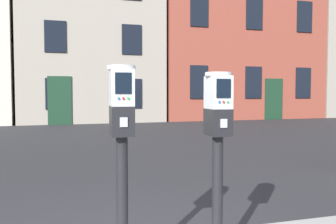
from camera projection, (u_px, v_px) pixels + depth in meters
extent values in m
cylinder|color=black|center=(122.00, 198.00, 2.86)|extent=(0.09, 0.09, 0.97)
cube|color=black|center=(122.00, 121.00, 2.83)|extent=(0.18, 0.25, 0.22)
cube|color=#A5A8AD|center=(124.00, 122.00, 2.71)|extent=(0.06, 0.02, 0.07)
cube|color=#B7BABF|center=(121.00, 88.00, 2.82)|extent=(0.18, 0.24, 0.27)
cube|color=black|center=(123.00, 83.00, 2.70)|extent=(0.12, 0.01, 0.15)
cylinder|color=blue|center=(119.00, 98.00, 2.69)|extent=(0.02, 0.01, 0.02)
cylinder|color=red|center=(123.00, 98.00, 2.70)|extent=(0.02, 0.01, 0.02)
cylinder|color=green|center=(128.00, 98.00, 2.71)|extent=(0.02, 0.01, 0.02)
cylinder|color=#B7BABF|center=(121.00, 68.00, 2.81)|extent=(0.23, 0.23, 0.03)
cylinder|color=black|center=(217.00, 192.00, 3.09)|extent=(0.09, 0.09, 0.94)
cube|color=black|center=(218.00, 122.00, 3.06)|extent=(0.18, 0.25, 0.22)
cube|color=#A5A8AD|center=(224.00, 123.00, 2.94)|extent=(0.06, 0.02, 0.07)
cube|color=#B7BABF|center=(218.00, 92.00, 3.05)|extent=(0.18, 0.24, 0.27)
cube|color=black|center=(224.00, 88.00, 2.93)|extent=(0.12, 0.01, 0.15)
cylinder|color=blue|center=(219.00, 102.00, 2.93)|extent=(0.02, 0.01, 0.02)
cylinder|color=red|center=(224.00, 102.00, 2.94)|extent=(0.02, 0.01, 0.02)
cylinder|color=green|center=(228.00, 102.00, 2.94)|extent=(0.02, 0.01, 0.02)
cylinder|color=#B7BABF|center=(218.00, 74.00, 3.04)|extent=(0.23, 0.23, 0.03)
cube|color=#9E9384|center=(88.00, 26.00, 19.62)|extent=(6.63, 6.80, 9.77)
cube|color=black|center=(56.00, 94.00, 16.06)|extent=(0.90, 0.06, 1.34)
cube|color=black|center=(132.00, 94.00, 17.02)|extent=(0.90, 0.06, 1.34)
cube|color=black|center=(55.00, 36.00, 15.93)|extent=(0.90, 0.06, 1.34)
cube|color=black|center=(132.00, 40.00, 16.89)|extent=(0.90, 0.06, 1.34)
cube|color=#193823|center=(60.00, 101.00, 16.12)|extent=(1.00, 0.07, 2.10)
cube|color=black|center=(199.00, 82.00, 17.94)|extent=(0.90, 0.06, 1.60)
cube|color=black|center=(253.00, 82.00, 18.80)|extent=(0.90, 0.06, 1.60)
cube|color=black|center=(303.00, 83.00, 19.65)|extent=(0.90, 0.06, 1.60)
cube|color=black|center=(199.00, 10.00, 17.75)|extent=(0.90, 0.06, 1.60)
cube|color=black|center=(254.00, 13.00, 18.61)|extent=(0.90, 0.06, 1.60)
cube|color=black|center=(305.00, 17.00, 19.46)|extent=(0.90, 0.06, 1.60)
cube|color=#193823|center=(274.00, 99.00, 19.18)|extent=(1.00, 0.07, 2.10)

